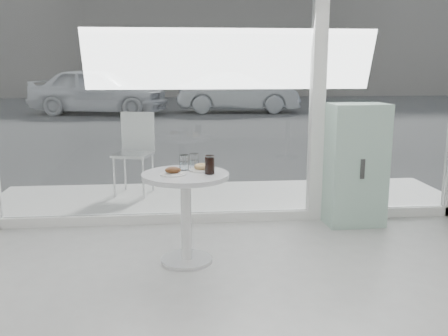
{
  "coord_description": "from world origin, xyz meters",
  "views": [
    {
      "loc": [
        -0.56,
        -2.12,
        1.65
      ],
      "look_at": [
        -0.2,
        1.7,
        0.85
      ],
      "focal_mm": 40.0,
      "sensor_mm": 36.0,
      "label": 1
    }
  ],
  "objects": [
    {
      "name": "street",
      "position": [
        0.0,
        16.0,
        -0.0
      ],
      "size": [
        40.0,
        24.0,
        0.0
      ],
      "primitive_type": "cube",
      "color": "#363636",
      "rests_on": "ground"
    },
    {
      "name": "patio_chair",
      "position": [
        -1.09,
        4.14,
        0.63
      ],
      "size": [
        0.54,
        0.54,
        1.01
      ],
      "rotation": [
        0.0,
        0.0,
        -0.26
      ],
      "color": "silver",
      "rests_on": "patio_deck"
    },
    {
      "name": "car_silver",
      "position": [
        1.56,
        15.35,
        0.69
      ],
      "size": [
        4.26,
        1.71,
        1.38
      ],
      "primitive_type": "imported",
      "rotation": [
        0.0,
        0.0,
        1.51
      ],
      "color": "#A2A6AA",
      "rests_on": "street"
    },
    {
      "name": "water_tumbler_b",
      "position": [
        -0.42,
        2.11,
        0.83
      ],
      "size": [
        0.08,
        0.08,
        0.13
      ],
      "color": "white",
      "rests_on": "main_table"
    },
    {
      "name": "patio_deck",
      "position": [
        0.0,
        3.8,
        0.03
      ],
      "size": [
        5.6,
        1.6,
        0.05
      ],
      "primitive_type": "cube",
      "color": "silver",
      "rests_on": "ground"
    },
    {
      "name": "plate_fritter",
      "position": [
        -0.6,
        1.85,
        0.8
      ],
      "size": [
        0.21,
        0.21,
        0.07
      ],
      "color": "silver",
      "rests_on": "main_table"
    },
    {
      "name": "cola_glass",
      "position": [
        -0.3,
        1.86,
        0.84
      ],
      "size": [
        0.08,
        0.08,
        0.15
      ],
      "color": "white",
      "rests_on": "main_table"
    },
    {
      "name": "storefront",
      "position": [
        0.07,
        3.0,
        1.71
      ],
      "size": [
        5.0,
        0.14,
        3.0
      ],
      "color": "white",
      "rests_on": "ground"
    },
    {
      "name": "car_white",
      "position": [
        -3.17,
        15.09,
        0.78
      ],
      "size": [
        4.92,
        3.01,
        1.57
      ],
      "primitive_type": "imported",
      "rotation": [
        0.0,
        0.0,
        1.3
      ],
      "color": "white",
      "rests_on": "street"
    },
    {
      "name": "mint_cabinet",
      "position": [
        1.26,
        2.78,
        0.63
      ],
      "size": [
        0.6,
        0.42,
        1.26
      ],
      "rotation": [
        0.0,
        0.0,
        0.04
      ],
      "color": "#89AF9B",
      "rests_on": "ground"
    },
    {
      "name": "main_table",
      "position": [
        -0.5,
        1.9,
        0.55
      ],
      "size": [
        0.72,
        0.72,
        0.77
      ],
      "color": "silver",
      "rests_on": "ground"
    },
    {
      "name": "water_tumbler_a",
      "position": [
        -0.51,
        2.04,
        0.83
      ],
      "size": [
        0.08,
        0.08,
        0.13
      ],
      "color": "white",
      "rests_on": "main_table"
    },
    {
      "name": "plate_donut",
      "position": [
        -0.36,
        2.0,
        0.79
      ],
      "size": [
        0.22,
        0.22,
        0.05
      ],
      "color": "silver",
      "rests_on": "main_table"
    },
    {
      "name": "far_building",
      "position": [
        0.0,
        25.0,
        4.0
      ],
      "size": [
        40.0,
        2.0,
        8.0
      ],
      "primitive_type": "cube",
      "color": "gray",
      "rests_on": "ground"
    }
  ]
}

